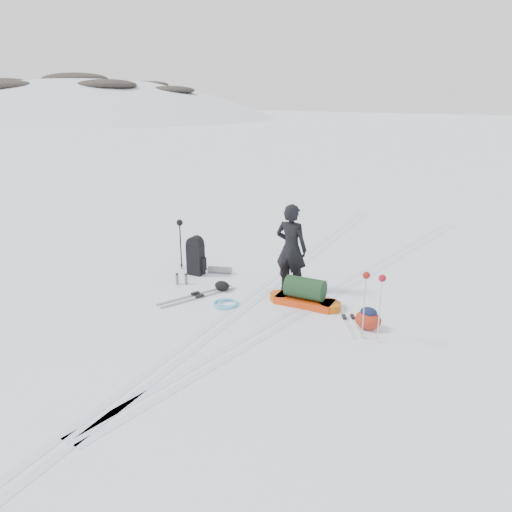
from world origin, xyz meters
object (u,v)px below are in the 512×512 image
object	(u,v)px
skier	(291,249)
expedition_rucksack	(199,257)
ski_poles_black	(180,229)
pulk_sled	(305,295)

from	to	relation	value
skier	expedition_rucksack	bearing A→B (deg)	3.06
expedition_rucksack	ski_poles_black	bearing A→B (deg)	166.48
skier	pulk_sled	world-z (taller)	skier
expedition_rucksack	ski_poles_black	world-z (taller)	ski_poles_black
expedition_rucksack	ski_poles_black	xyz separation A→B (m)	(-0.61, 0.08, 0.59)
skier	pulk_sled	xyz separation A→B (m)	(0.60, -0.52, -0.76)
pulk_sled	ski_poles_black	size ratio (longest dim) A/B	1.25
skier	ski_poles_black	bearing A→B (deg)	0.71
pulk_sled	expedition_rucksack	bearing A→B (deg)	169.30
pulk_sled	expedition_rucksack	xyz separation A→B (m)	(-2.99, 0.35, 0.21)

